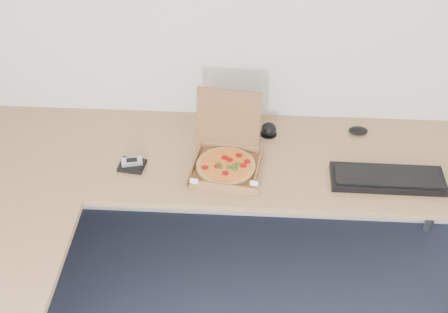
# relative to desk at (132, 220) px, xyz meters

# --- Properties ---
(desk) EXTENTS (2.50, 2.20, 0.73)m
(desk) POSITION_rel_desk_xyz_m (0.00, 0.00, 0.00)
(desk) COLOR tan
(desk) RESTS_ON ground
(pizza_box) EXTENTS (0.30, 0.35, 0.31)m
(pizza_box) POSITION_rel_desk_xyz_m (0.38, 0.34, 0.07)
(pizza_box) COLOR #926138
(pizza_box) RESTS_ON desk
(drinking_glass) EXTENTS (0.06, 0.06, 0.11)m
(drinking_glass) POSITION_rel_desk_xyz_m (0.50, 0.60, 0.08)
(drinking_glass) COLOR silver
(drinking_glass) RESTS_ON desk
(keyboard) EXTENTS (0.51, 0.18, 0.03)m
(keyboard) POSITION_rel_desk_xyz_m (1.11, 0.28, 0.05)
(keyboard) COLOR black
(keyboard) RESTS_ON desk
(mouse) EXTENTS (0.10, 0.07, 0.03)m
(mouse) POSITION_rel_desk_xyz_m (1.02, 0.64, 0.05)
(mouse) COLOR black
(mouse) RESTS_ON desk
(wallet) EXTENTS (0.13, 0.11, 0.02)m
(wallet) POSITION_rel_desk_xyz_m (-0.05, 0.31, 0.04)
(wallet) COLOR black
(wallet) RESTS_ON desk
(phone) EXTENTS (0.10, 0.07, 0.02)m
(phone) POSITION_rel_desk_xyz_m (-0.05, 0.32, 0.06)
(phone) COLOR #B2B5BA
(phone) RESTS_ON wallet
(dome_speaker) EXTENTS (0.08, 0.08, 0.07)m
(dome_speaker) POSITION_rel_desk_xyz_m (0.58, 0.61, 0.06)
(dome_speaker) COLOR black
(dome_speaker) RESTS_ON desk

